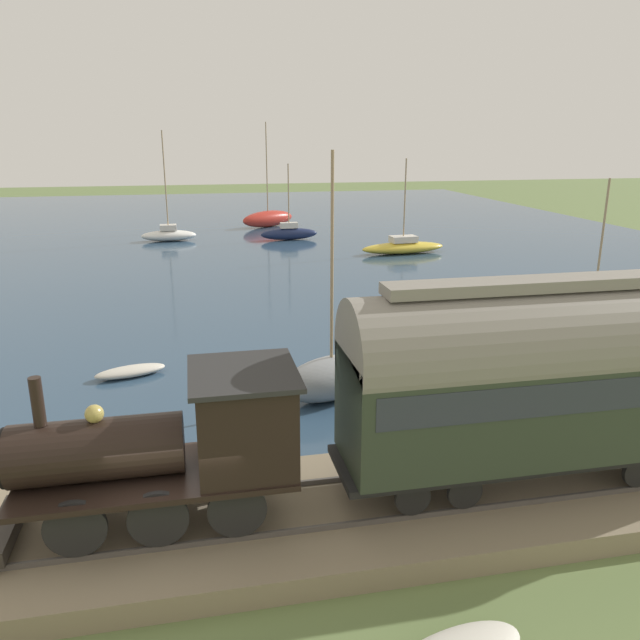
{
  "coord_description": "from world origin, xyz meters",
  "views": [
    {
      "loc": [
        -11.5,
        -0.59,
        8.21
      ],
      "look_at": [
        7.46,
        -4.51,
        2.45
      ],
      "focal_mm": 35.0,
      "sensor_mm": 36.0,
      "label": 1
    }
  ],
  "objects_px": {
    "sailboat_teal": "(593,308)",
    "rowboat_far_out": "(7,447)",
    "sailboat_navy": "(289,233)",
    "sailboat_red": "(268,218)",
    "sailboat_yellow": "(403,247)",
    "sailboat_white": "(169,234)",
    "passenger_coach": "(543,372)",
    "sailboat_gray": "(331,377)",
    "steam_locomotive": "(182,439)",
    "rowboat_near_shore": "(130,371)"
  },
  "relations": [
    {
      "from": "sailboat_teal",
      "to": "rowboat_far_out",
      "type": "distance_m",
      "value": 24.43
    },
    {
      "from": "sailboat_navy",
      "to": "sailboat_red",
      "type": "relative_size",
      "value": 0.65
    },
    {
      "from": "sailboat_teal",
      "to": "rowboat_far_out",
      "type": "height_order",
      "value": "sailboat_teal"
    },
    {
      "from": "passenger_coach",
      "to": "sailboat_navy",
      "type": "relative_size",
      "value": 1.52
    },
    {
      "from": "sailboat_teal",
      "to": "sailboat_gray",
      "type": "distance_m",
      "value": 15.12
    },
    {
      "from": "sailboat_navy",
      "to": "rowboat_far_out",
      "type": "height_order",
      "value": "sailboat_navy"
    },
    {
      "from": "sailboat_white",
      "to": "sailboat_teal",
      "type": "bearing_deg",
      "value": -144.8
    },
    {
      "from": "sailboat_yellow",
      "to": "sailboat_white",
      "type": "bearing_deg",
      "value": 56.34
    },
    {
      "from": "steam_locomotive",
      "to": "sailboat_red",
      "type": "distance_m",
      "value": 47.11
    },
    {
      "from": "steam_locomotive",
      "to": "sailboat_navy",
      "type": "height_order",
      "value": "sailboat_navy"
    },
    {
      "from": "sailboat_white",
      "to": "sailboat_gray",
      "type": "xyz_separation_m",
      "value": [
        -33.31,
        -5.94,
        0.21
      ]
    },
    {
      "from": "passenger_coach",
      "to": "sailboat_navy",
      "type": "xyz_separation_m",
      "value": [
        38.54,
        -0.39,
        -2.65
      ]
    },
    {
      "from": "steam_locomotive",
      "to": "sailboat_gray",
      "type": "relative_size",
      "value": 0.77
    },
    {
      "from": "passenger_coach",
      "to": "sailboat_yellow",
      "type": "distance_m",
      "value": 31.9
    },
    {
      "from": "passenger_coach",
      "to": "rowboat_far_out",
      "type": "distance_m",
      "value": 13.67
    },
    {
      "from": "sailboat_red",
      "to": "rowboat_far_out",
      "type": "relative_size",
      "value": 3.37
    },
    {
      "from": "sailboat_red",
      "to": "rowboat_near_shore",
      "type": "xyz_separation_m",
      "value": [
        -36.49,
        9.44,
        -0.58
      ]
    },
    {
      "from": "sailboat_teal",
      "to": "rowboat_far_out",
      "type": "bearing_deg",
      "value": 76.96
    },
    {
      "from": "sailboat_red",
      "to": "sailboat_gray",
      "type": "xyz_separation_m",
      "value": [
        -39.83,
        2.91,
        -0.01
      ]
    },
    {
      "from": "sailboat_navy",
      "to": "sailboat_red",
      "type": "distance_m",
      "value": 7.98
    },
    {
      "from": "sailboat_red",
      "to": "sailboat_teal",
      "type": "bearing_deg",
      "value": 165.65
    },
    {
      "from": "sailboat_navy",
      "to": "steam_locomotive",
      "type": "bearing_deg",
      "value": 165.78
    },
    {
      "from": "passenger_coach",
      "to": "sailboat_navy",
      "type": "height_order",
      "value": "sailboat_navy"
    },
    {
      "from": "steam_locomotive",
      "to": "sailboat_red",
      "type": "xyz_separation_m",
      "value": [
        46.49,
        -7.48,
        -1.64
      ]
    },
    {
      "from": "sailboat_red",
      "to": "sailboat_teal",
      "type": "relative_size",
      "value": 1.46
    },
    {
      "from": "sailboat_teal",
      "to": "rowboat_near_shore",
      "type": "bearing_deg",
      "value": 65.51
    },
    {
      "from": "rowboat_far_out",
      "to": "passenger_coach",
      "type": "bearing_deg",
      "value": -102.46
    },
    {
      "from": "sailboat_teal",
      "to": "sailboat_gray",
      "type": "relative_size",
      "value": 0.82
    },
    {
      "from": "steam_locomotive",
      "to": "passenger_coach",
      "type": "xyz_separation_m",
      "value": [
        -0.0,
        -7.81,
        0.8
      ]
    },
    {
      "from": "sailboat_white",
      "to": "sailboat_gray",
      "type": "distance_m",
      "value": 33.83
    },
    {
      "from": "steam_locomotive",
      "to": "rowboat_far_out",
      "type": "distance_m",
      "value": 6.97
    },
    {
      "from": "passenger_coach",
      "to": "rowboat_far_out",
      "type": "relative_size",
      "value": 3.33
    },
    {
      "from": "sailboat_yellow",
      "to": "rowboat_far_out",
      "type": "distance_m",
      "value": 32.95
    },
    {
      "from": "rowboat_near_shore",
      "to": "sailboat_gray",
      "type": "bearing_deg",
      "value": -133.21
    },
    {
      "from": "sailboat_gray",
      "to": "sailboat_teal",
      "type": "bearing_deg",
      "value": -86.46
    },
    {
      "from": "sailboat_white",
      "to": "rowboat_far_out",
      "type": "relative_size",
      "value": 3.09
    },
    {
      "from": "sailboat_teal",
      "to": "sailboat_gray",
      "type": "bearing_deg",
      "value": 81.8
    },
    {
      "from": "sailboat_red",
      "to": "rowboat_near_shore",
      "type": "bearing_deg",
      "value": 133.24
    },
    {
      "from": "sailboat_white",
      "to": "rowboat_far_out",
      "type": "distance_m",
      "value": 35.42
    },
    {
      "from": "passenger_coach",
      "to": "sailboat_white",
      "type": "distance_m",
      "value": 41.1
    },
    {
      "from": "sailboat_red",
      "to": "rowboat_near_shore",
      "type": "relative_size",
      "value": 3.63
    },
    {
      "from": "steam_locomotive",
      "to": "sailboat_yellow",
      "type": "xyz_separation_m",
      "value": [
        30.88,
        -15.32,
        -1.93
      ]
    },
    {
      "from": "steam_locomotive",
      "to": "sailboat_yellow",
      "type": "distance_m",
      "value": 34.53
    },
    {
      "from": "sailboat_navy",
      "to": "rowboat_near_shore",
      "type": "height_order",
      "value": "sailboat_navy"
    },
    {
      "from": "passenger_coach",
      "to": "sailboat_gray",
      "type": "relative_size",
      "value": 1.18
    },
    {
      "from": "passenger_coach",
      "to": "sailboat_red",
      "type": "xyz_separation_m",
      "value": [
        46.49,
        0.34,
        -2.45
      ]
    },
    {
      "from": "steam_locomotive",
      "to": "rowboat_far_out",
      "type": "bearing_deg",
      "value": 44.9
    },
    {
      "from": "passenger_coach",
      "to": "sailboat_red",
      "type": "relative_size",
      "value": 0.99
    },
    {
      "from": "steam_locomotive",
      "to": "passenger_coach",
      "type": "distance_m",
      "value": 7.85
    },
    {
      "from": "sailboat_red",
      "to": "sailboat_white",
      "type": "height_order",
      "value": "sailboat_red"
    }
  ]
}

